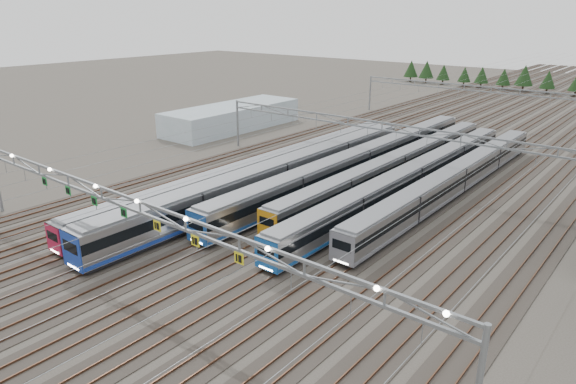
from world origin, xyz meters
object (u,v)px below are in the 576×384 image
Objects in this scene: train_b at (278,176)px; gantry_far at (491,94)px; gantry_mid at (382,133)px; train_a at (263,169)px; west_shed at (232,117)px; train_e at (412,178)px; train_c at (361,161)px; train_f at (455,179)px; gantry_near at (139,210)px; train_d at (396,165)px.

gantry_far is (6.75, 59.47, 4.09)m from train_b.
train_a is at bearing -132.47° from gantry_mid.
west_shed is at bearing 166.09° from gantry_mid.
gantry_mid is at bearing 47.53° from train_a.
west_shed is (-45.62, 13.38, 0.29)m from train_e.
train_b is 17.24m from train_e.
train_c is at bearing 70.86° from train_b.
train_f is 0.94× the size of gantry_far.
train_b is at bearing -109.14° from train_c.
west_shed reaches higher than train_f.
gantry_far reaches higher than train_b.
gantry_far is at bearing 89.97° from gantry_near.
train_e is 8.88m from gantry_mid.
train_e is at bearing -14.05° from train_c.
gantry_mid reaches higher than train_d.
gantry_near is (6.70, -25.65, 4.79)m from train_b.
train_a is 14.05m from train_c.
train_a is at bearing 154.15° from train_b.
train_b is at bearing -142.17° from train_f.
train_a is 0.97× the size of train_c.
train_a is 2.00× the size of west_shed.
train_a is 1.07× the size of gantry_near.
train_e is 49.42m from gantry_far.
train_f is at bearing 4.29° from train_c.
gantry_far reaches higher than train_a.
train_c is 13.54m from train_f.
train_b is at bearing -141.57° from train_e.
gantry_far is (-2.25, 44.38, 4.43)m from train_d.
gantry_near reaches higher than west_shed.
gantry_mid reaches higher than train_e.
train_c reaches higher than train_d.
gantry_near is 63.28m from west_shed.
gantry_near is (2.20, -38.61, 4.92)m from train_c.
west_shed is at bearing 163.09° from train_c.
train_b is 59.99m from gantry_far.
west_shed reaches higher than train_a.
train_e is 1.07× the size of train_f.
gantry_far is 52.71m from west_shed.
train_e is (18.00, 8.53, 0.09)m from train_a.
train_f is 41.51m from gantry_near.
train_e is at bearing -82.12° from gantry_far.
train_e is at bearing 79.41° from gantry_near.
train_a is 35.26m from west_shed.
west_shed is (-38.82, 49.74, -4.79)m from gantry_near.
train_c is at bearing -146.16° from gantry_mid.
train_b is 26.94m from gantry_near.
train_f is at bearing -2.52° from gantry_mid.
train_b reaches higher than train_f.
train_f is 12.08m from gantry_mid.
train_a is 25.41m from train_f.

